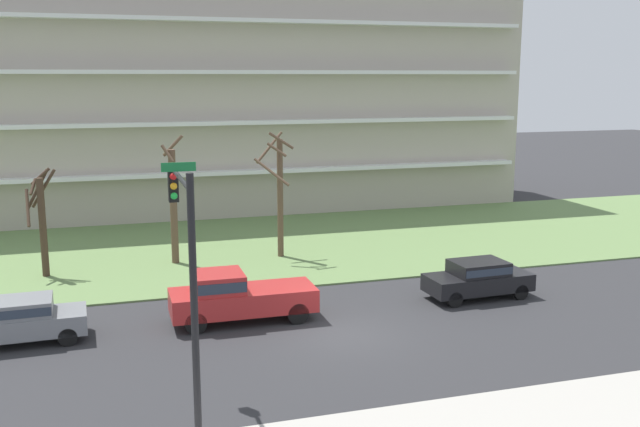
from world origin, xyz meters
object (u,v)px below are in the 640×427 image
object	(u,v)px
tree_left	(173,202)
traffic_signal_mast	(186,255)
sedan_gray_near_left	(19,319)
sedan_black_center_right	(478,277)
pickup_red_center_left	(237,296)
tree_far_left	(41,219)
tree_center	(279,191)

from	to	relation	value
tree_left	traffic_signal_mast	size ratio (longest dim) A/B	0.91
sedan_gray_near_left	sedan_black_center_right	world-z (taller)	same
tree_left	pickup_red_center_left	xyz separation A→B (m)	(1.34, -9.19, -2.06)
sedan_gray_near_left	tree_far_left	bearing A→B (deg)	-93.27
tree_left	traffic_signal_mast	distance (m)	17.02
sedan_gray_near_left	sedan_black_center_right	distance (m)	17.67
sedan_black_center_right	tree_far_left	bearing A→B (deg)	-28.60
tree_center	sedan_black_center_right	xyz separation A→B (m)	(6.27, -8.91, -2.56)
tree_far_left	pickup_red_center_left	size ratio (longest dim) A/B	0.93
tree_far_left	tree_center	xyz separation A→B (m)	(11.14, 0.34, 0.71)
tree_center	tree_far_left	bearing A→B (deg)	-178.26
sedan_gray_near_left	pickup_red_center_left	world-z (taller)	pickup_red_center_left
sedan_gray_near_left	pickup_red_center_left	xyz separation A→B (m)	(7.55, 0.00, 0.14)
traffic_signal_mast	sedan_black_center_right	bearing A→B (deg)	31.13
tree_far_left	tree_left	distance (m)	6.00
pickup_red_center_left	sedan_black_center_right	world-z (taller)	pickup_red_center_left
tree_left	traffic_signal_mast	world-z (taller)	traffic_signal_mast
tree_left	sedan_gray_near_left	size ratio (longest dim) A/B	1.42
tree_far_left	traffic_signal_mast	xyz separation A→B (m)	(4.66, -16.28, 1.91)
tree_far_left	tree_left	world-z (taller)	tree_left
tree_center	sedan_black_center_right	world-z (taller)	tree_center
tree_far_left	sedan_gray_near_left	size ratio (longest dim) A/B	1.13
tree_left	sedan_gray_near_left	distance (m)	11.31
tree_left	sedan_black_center_right	world-z (taller)	tree_left
tree_left	tree_center	size ratio (longest dim) A/B	0.98
tree_left	tree_center	xyz separation A→B (m)	(5.18, -0.27, 0.36)
sedan_black_center_right	traffic_signal_mast	size ratio (longest dim) A/B	0.65
tree_center	pickup_red_center_left	size ratio (longest dim) A/B	1.19
pickup_red_center_left	sedan_black_center_right	bearing A→B (deg)	-179.48
sedan_black_center_right	sedan_gray_near_left	bearing A→B (deg)	-2.38
tree_center	traffic_signal_mast	bearing A→B (deg)	-111.31
pickup_red_center_left	tree_far_left	bearing A→B (deg)	-49.05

